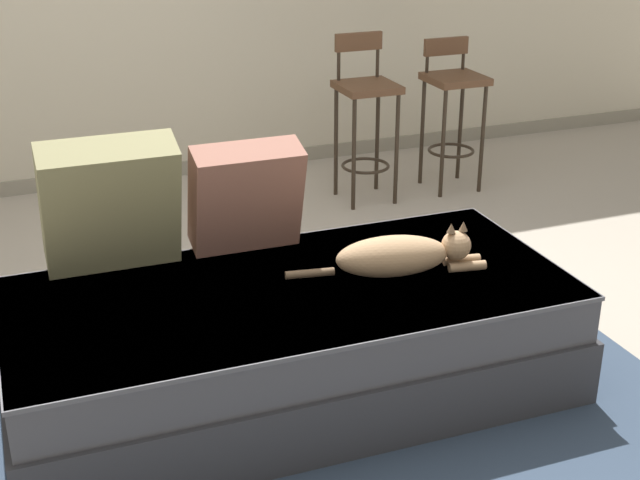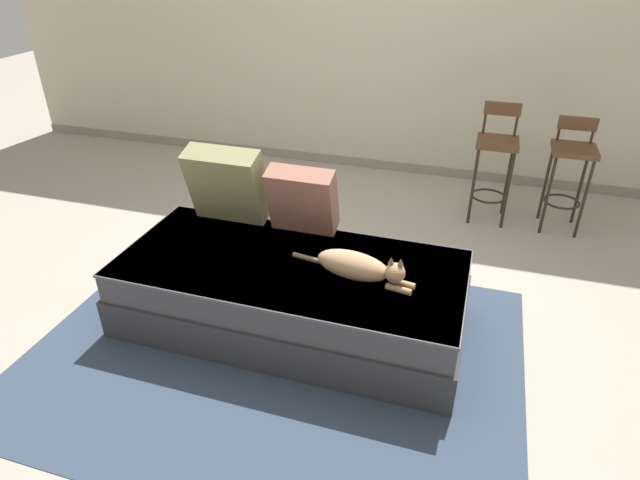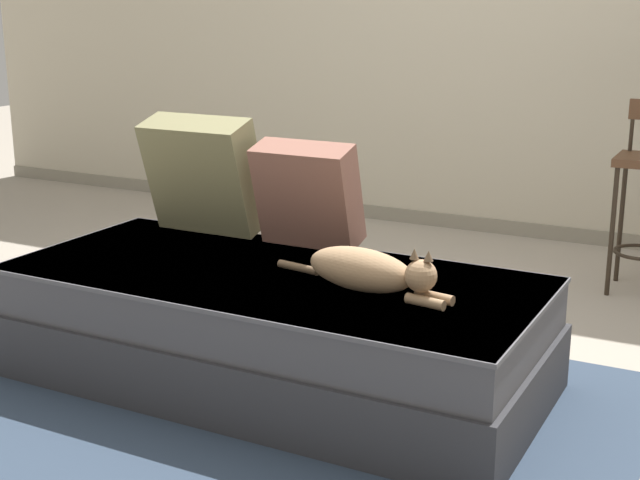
% 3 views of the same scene
% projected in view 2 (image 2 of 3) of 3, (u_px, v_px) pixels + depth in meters
% --- Properties ---
extents(ground_plane, '(16.00, 16.00, 0.00)m').
position_uv_depth(ground_plane, '(312.00, 286.00, 3.64)').
color(ground_plane, '#A89E8E').
rests_on(ground_plane, ground).
extents(wall_back_panel, '(8.00, 0.10, 2.60)m').
position_uv_depth(wall_back_panel, '(387.00, 33.00, 4.85)').
color(wall_back_panel, beige).
rests_on(wall_back_panel, ground).
extents(wall_baseboard_trim, '(8.00, 0.02, 0.09)m').
position_uv_depth(wall_baseboard_trim, '(378.00, 164.00, 5.43)').
color(wall_baseboard_trim, gray).
rests_on(wall_baseboard_trim, ground).
extents(area_rug, '(2.73, 2.05, 0.01)m').
position_uv_depth(area_rug, '(274.00, 353.00, 3.06)').
color(area_rug, '#334256').
rests_on(area_rug, ground).
extents(couch, '(2.04, 0.96, 0.44)m').
position_uv_depth(couch, '(291.00, 293.00, 3.19)').
color(couch, '#353539').
rests_on(couch, ground).
extents(throw_pillow_corner, '(0.49, 0.31, 0.51)m').
position_uv_depth(throw_pillow_corner, '(227.00, 184.00, 3.41)').
color(throw_pillow_corner, '#847F56').
rests_on(throw_pillow_corner, couch).
extents(throw_pillow_middle, '(0.42, 0.26, 0.44)m').
position_uv_depth(throw_pillow_middle, '(302.00, 200.00, 3.30)').
color(throw_pillow_middle, '#936051').
rests_on(throw_pillow_middle, couch).
extents(cat, '(0.73, 0.24, 0.19)m').
position_uv_depth(cat, '(358.00, 266.00, 2.91)').
color(cat, tan).
rests_on(cat, couch).
extents(bar_stool_near_window, '(0.32, 0.32, 0.95)m').
position_uv_depth(bar_stool_near_window, '(495.00, 156.00, 4.25)').
color(bar_stool_near_window, '#2D2319').
rests_on(bar_stool_near_window, ground).
extents(bar_stool_by_doorway, '(0.32, 0.32, 0.88)m').
position_uv_depth(bar_stool_by_doorway, '(571.00, 164.00, 4.11)').
color(bar_stool_by_doorway, '#2D2319').
rests_on(bar_stool_by_doorway, ground).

